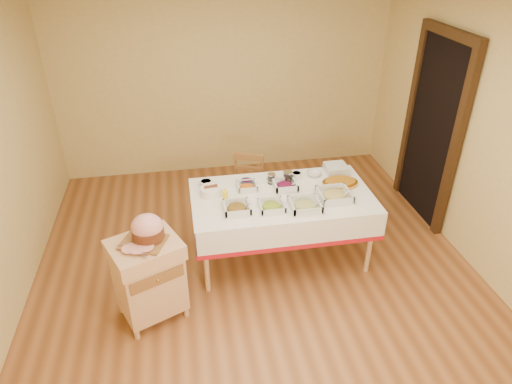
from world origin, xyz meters
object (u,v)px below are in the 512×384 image
preserve_jar_left (271,179)px  dining_chair (247,190)px  dining_table (281,208)px  mustard_bottle (225,196)px  plate_stack (336,169)px  brass_platter (340,183)px  bread_basket (211,191)px  ham_on_board (147,230)px  preserve_jar_right (288,177)px  butcher_cart (149,275)px

preserve_jar_left → dining_chair: bearing=112.9°
dining_table → mustard_bottle: mustard_bottle is taller
preserve_jar_left → mustard_bottle: mustard_bottle is taller
dining_chair → plate_stack: same height
dining_chair → brass_platter: dining_chair is taller
dining_table → bread_basket: 0.74m
ham_on_board → plate_stack: size_ratio=1.63×
preserve_jar_right → plate_stack: bearing=12.8°
bread_basket → plate_stack: bread_basket is taller
preserve_jar_left → plate_stack: size_ratio=0.47×
dining_chair → preserve_jar_left: 0.62m
ham_on_board → bread_basket: 0.97m
butcher_cart → ham_on_board: bearing=38.2°
dining_chair → mustard_bottle: 0.93m
preserve_jar_right → plate_stack: preserve_jar_right is taller
mustard_bottle → bread_basket: bearing=121.9°
plate_stack → mustard_bottle: bearing=-161.2°
dining_table → brass_platter: bearing=8.5°
dining_chair → butcher_cart: bearing=-128.8°
dining_chair → preserve_jar_right: size_ratio=6.68×
preserve_jar_right → mustard_bottle: (-0.70, -0.30, 0.02)m
ham_on_board → brass_platter: size_ratio=1.00×
preserve_jar_right → plate_stack: (0.57, 0.13, -0.01)m
butcher_cart → dining_chair: size_ratio=0.96×
bread_basket → brass_platter: size_ratio=0.58×
bread_basket → butcher_cart: bearing=-129.3°
butcher_cart → dining_chair: 1.74m
butcher_cart → plate_stack: 2.30m
dining_chair → bread_basket: (-0.45, -0.58, 0.37)m
preserve_jar_left → bread_basket: 0.66m
dining_chair → bread_basket: 0.82m
ham_on_board → preserve_jar_left: ham_on_board is taller
dining_chair → preserve_jar_right: 0.71m
bread_basket → brass_platter: bearing=-1.6°
dining_table → brass_platter: (0.65, 0.10, 0.18)m
preserve_jar_right → brass_platter: (0.53, -0.15, -0.03)m
dining_chair → plate_stack: (0.94, -0.34, 0.37)m
dining_chair → brass_platter: size_ratio=2.22×
butcher_cart → preserve_jar_left: (1.28, 0.90, 0.35)m
dining_chair → plate_stack: bearing=-19.7°
preserve_jar_left → brass_platter: preserve_jar_left is taller
ham_on_board → brass_platter: ham_on_board is taller
butcher_cart → bread_basket: (0.64, 0.78, 0.34)m
preserve_jar_left → brass_platter: 0.72m
preserve_jar_left → bread_basket: size_ratio=0.50×
preserve_jar_right → bread_basket: (-0.82, -0.11, -0.02)m
dining_table → preserve_jar_right: bearing=64.1°
dining_table → bread_basket: bread_basket is taller
brass_platter → mustard_bottle: bearing=-172.7°
dining_table → preserve_jar_right: preserve_jar_right is taller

